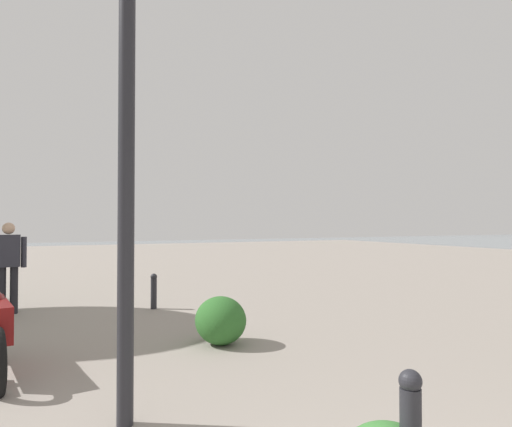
{
  "coord_description": "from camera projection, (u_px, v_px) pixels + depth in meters",
  "views": [
    {
      "loc": [
        -0.53,
        1.2,
        1.71
      ],
      "look_at": [
        10.27,
        -4.02,
        1.95
      ],
      "focal_mm": 32.08,
      "sensor_mm": 36.0,
      "label": 1
    }
  ],
  "objects": [
    {
      "name": "lamppost",
      "position": [
        127.0,
        85.0,
        3.91
      ],
      "size": [
        0.98,
        0.28,
        4.4
      ],
      "color": "#232328",
      "rests_on": "ground"
    },
    {
      "name": "bollard_mid",
      "position": [
        154.0,
        290.0,
        9.05
      ],
      "size": [
        0.13,
        0.13,
        0.7
      ],
      "color": "#232328",
      "rests_on": "ground"
    },
    {
      "name": "shrub_round",
      "position": [
        221.0,
        320.0,
        6.42
      ],
      "size": [
        0.79,
        0.71,
        0.67
      ],
      "color": "#2D6628",
      "rests_on": "ground"
    },
    {
      "name": "pedestrian",
      "position": [
        8.0,
        261.0,
        8.55
      ],
      "size": [
        0.24,
        0.62,
        1.71
      ],
      "color": "black",
      "rests_on": "ground"
    }
  ]
}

